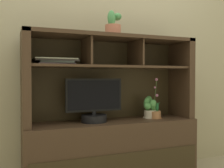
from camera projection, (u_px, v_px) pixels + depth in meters
name	position (u px, v px, depth m)	size (l,w,h in m)	color
back_wall	(103.00, 26.00, 2.44)	(6.00, 0.02, 2.80)	tan
media_console	(112.00, 136.00, 2.25)	(1.48, 0.45, 1.27)	#412D1D
tv_monitor	(94.00, 104.00, 2.16)	(0.48, 0.21, 0.37)	black
potted_orchid	(155.00, 113.00, 2.37)	(0.12, 0.12, 0.37)	#B2764A
potted_fern	(150.00, 108.00, 2.40)	(0.15, 0.13, 0.20)	beige
magazine_stack_left	(56.00, 61.00, 2.10)	(0.35, 0.23, 0.05)	slate
potted_succulent	(113.00, 26.00, 2.20)	(0.15, 0.15, 0.20)	#BB6E55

